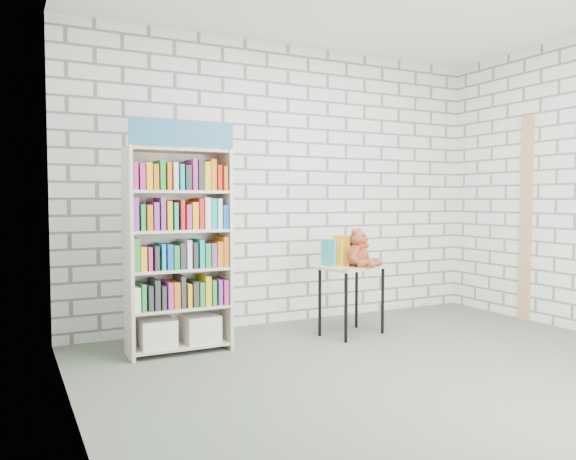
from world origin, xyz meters
name	(u,v)px	position (x,y,z in m)	size (l,w,h in m)	color
ground	(415,375)	(0.00, 0.00, 0.00)	(4.50, 4.50, 0.00)	#4F5B4D
room_shell	(418,123)	(0.00, 0.00, 1.78)	(4.52, 4.02, 2.81)	silver
bookshelf	(178,249)	(-1.33, 1.36, 0.85)	(0.83, 0.32, 1.86)	beige
display_table	(352,275)	(0.26, 1.21, 0.55)	(0.68, 0.55, 0.64)	tan
table_books	(344,251)	(0.23, 1.31, 0.77)	(0.45, 0.29, 0.25)	#2BACBC
teddy_bear	(360,251)	(0.28, 1.12, 0.78)	(0.33, 0.32, 0.35)	brown
door_trim	(526,219)	(2.23, 0.95, 1.05)	(0.05, 0.12, 2.10)	tan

